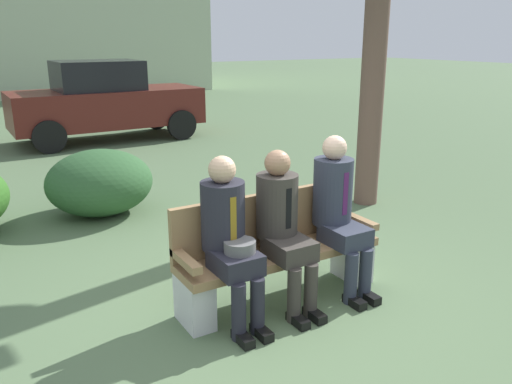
% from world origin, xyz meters
% --- Properties ---
extents(ground_plane, '(80.00, 80.00, 0.00)m').
position_xyz_m(ground_plane, '(0.00, 0.00, 0.00)').
color(ground_plane, '#536B48').
extents(park_bench, '(1.78, 0.44, 0.90)m').
position_xyz_m(park_bench, '(0.12, 0.30, 0.42)').
color(park_bench, '#99754C').
rests_on(park_bench, ground).
extents(seated_man_left, '(0.34, 0.72, 1.31)m').
position_xyz_m(seated_man_left, '(-0.40, 0.17, 0.73)').
color(seated_man_left, '#23232D').
rests_on(seated_man_left, ground).
extents(seated_man_middle, '(0.34, 0.72, 1.30)m').
position_xyz_m(seated_man_middle, '(0.09, 0.18, 0.73)').
color(seated_man_middle, '#38332D').
rests_on(seated_man_middle, ground).
extents(seated_man_right, '(0.34, 0.72, 1.36)m').
position_xyz_m(seated_man_right, '(0.66, 0.18, 0.76)').
color(seated_man_right, '#2D3342').
rests_on(seated_man_right, ground).
extents(shrub_near_bench, '(1.31, 1.20, 0.82)m').
position_xyz_m(shrub_near_bench, '(-0.59, 3.26, 0.41)').
color(shrub_near_bench, '#2D572E').
rests_on(shrub_near_bench, ground).
extents(parked_car_far, '(3.91, 1.73, 1.68)m').
position_xyz_m(parked_car_far, '(0.84, 8.11, 0.84)').
color(parked_car_far, '#591E19').
rests_on(parked_car_far, ground).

